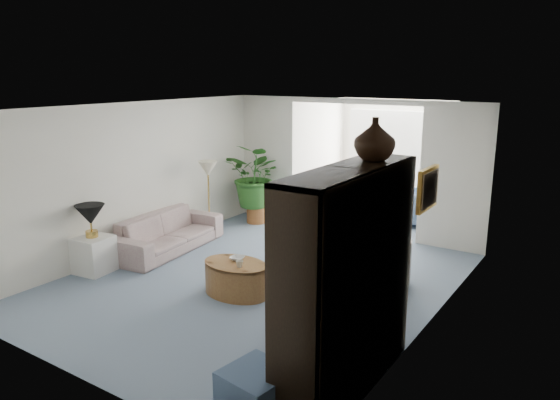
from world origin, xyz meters
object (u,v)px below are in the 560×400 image
Objects in this scene: side_table_dark at (390,264)px; sunroom_chair_maroon at (345,199)px; cabinet_urn at (375,139)px; sofa at (168,232)px; table_lamp at (90,215)px; sunroom_chair_blue at (412,207)px; coffee_bowl at (237,258)px; wingback_chair at (336,257)px; plant_pot at (257,215)px; end_table at (94,254)px; framed_picture at (429,189)px; floor_lamp at (208,169)px; ottoman at (257,393)px; entertainment_cabinet at (347,281)px; coffee_cup at (240,264)px; sunroom_table at (391,199)px; coffee_table at (236,278)px.

side_table_dark is 4.01m from sunroom_chair_maroon.
cabinet_urn is 0.58× the size of sunroom_chair_maroon.
sofa is 4.89× the size of table_lamp.
sunroom_chair_blue is at bearing -43.50° from sofa.
sunroom_chair_blue reaches higher than side_table_dark.
table_lamp reaches higher than coffee_bowl.
side_table_dark is (0.70, 0.30, -0.07)m from wingback_chair.
plant_pot is (-2.80, 1.92, -0.24)m from wingback_chair.
end_table is at bearing -7.94° from wingback_chair.
table_lamp is at bearing -168.63° from framed_picture.
floor_lamp reaches higher than wingback_chair.
wingback_chair reaches higher than ottoman.
side_table_dark is 2.68m from entertainment_cabinet.
plant_pot is (-1.81, 2.93, -0.31)m from coffee_bowl.
end_table is 1.26× the size of table_lamp.
floor_lamp is 3.62× the size of coffee_cup.
sunroom_table is at bearing 51.28° from plant_pot.
coffee_bowl is 2.15m from side_table_dark.
sunroom_table is (-2.40, 4.99, -1.44)m from framed_picture.
wingback_chair is at bearing 174.51° from sunroom_chair_blue.
end_table reaches higher than coffee_cup.
ottoman reaches higher than plant_pot.
end_table is 1.02× the size of ottoman.
table_lamp is at bearing -166.80° from coffee_table.
ottoman is at bearing -107.05° from cabinet_urn.
coffee_cup is at bearing -118.36° from sofa.
sofa is 3.89× the size of end_table.
wingback_chair reaches higher than coffee_bowl.
plant_pot is (-3.50, 1.62, -0.17)m from side_table_dark.
floor_lamp is 0.90× the size of plant_pot.
table_lamp reaches higher than plant_pot.
sunroom_chair_blue is (-1.65, 4.24, -1.35)m from framed_picture.
coffee_table is (2.31, 0.54, -0.05)m from end_table.
coffee_bowl is at bearing 15.86° from table_lamp.
coffee_cup reaches higher than sunroom_table.
framed_picture is 1.66m from entertainment_cabinet.
sofa is 5.38× the size of plant_pot.
sunroom_chair_maroon reaches higher than coffee_table.
side_table_dark is at bearing 92.48° from ottoman.
sunroom_chair_blue is at bearing 82.22° from coffee_cup.
coffee_bowl is at bearing 162.60° from cabinet_urn.
end_table is 1.08× the size of sunroom_table.
side_table_dark is at bearing 105.69° from cabinet_urn.
coffee_cup is at bearing 153.94° from entertainment_cabinet.
side_table_dark is (-0.80, 0.99, -1.37)m from framed_picture.
coffee_table is 0.27m from coffee_bowl.
entertainment_cabinet is (1.27, -2.22, 0.67)m from wingback_chair.
sunroom_chair_maroon is (-1.50, 0.00, -0.03)m from sunroom_chair_blue.
table_lamp reaches higher than sunroom_chair_blue.
coffee_bowl is 0.27× the size of sunroom_chair_maroon.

